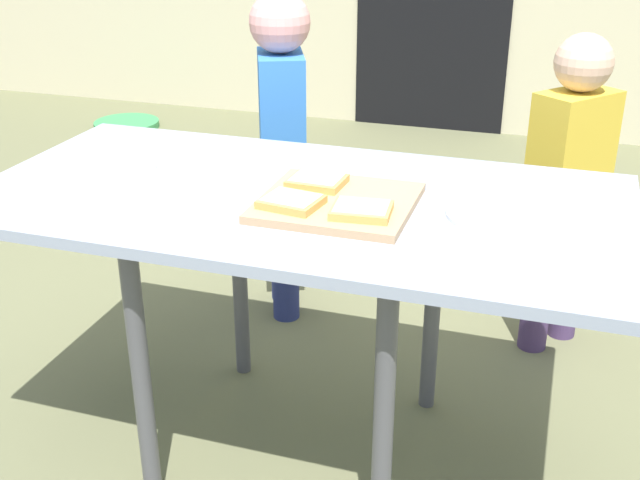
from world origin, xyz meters
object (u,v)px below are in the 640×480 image
plate_white_right (501,214)px  child_right (568,176)px  cutting_board (337,203)px  pizza_slice_near_left (291,201)px  pizza_slice_near_right (362,210)px  pizza_slice_far_left (317,181)px  child_left (282,134)px  garden_hose_coil (127,124)px  dining_table (298,221)px  plate_white_left (202,161)px

plate_white_right → child_right: (0.13, 0.74, -0.15)m
cutting_board → pizza_slice_near_left: (-0.08, -0.07, 0.02)m
pizza_slice_near_left → pizza_slice_near_right: 0.16m
pizza_slice_far_left → child_left: child_left is taller
child_left → garden_hose_coil: 2.57m
child_right → pizza_slice_near_right: bearing=-115.4°
plate_white_right → pizza_slice_near_right: bearing=-155.8°
pizza_slice_near_left → plate_white_right: size_ratio=0.58×
dining_table → plate_white_left: plate_white_left is taller
dining_table → plate_white_right: (0.46, 0.01, 0.07)m
plate_white_right → garden_hose_coil: size_ratio=0.60×
cutting_board → plate_white_right: (0.35, 0.05, -0.00)m
pizza_slice_near_left → child_left: bearing=111.8°
pizza_slice_near_right → pizza_slice_far_left: 0.20m
pizza_slice_far_left → dining_table: bearing=-146.5°
plate_white_left → plate_white_right: bearing=-9.7°
dining_table → child_right: bearing=51.7°
pizza_slice_near_right → plate_white_left: 0.56m
pizza_slice_near_left → garden_hose_coil: size_ratio=0.35×
pizza_slice_far_left → child_left: bearing=116.7°
pizza_slice_near_right → child_right: child_right is taller
pizza_slice_far_left → pizza_slice_near_right: bearing=-44.1°
plate_white_left → plate_white_right: size_ratio=1.00×
child_left → cutting_board: bearing=-61.2°
child_right → garden_hose_coil: bearing=145.8°
pizza_slice_near_right → child_right: 0.97m
pizza_slice_near_right → child_left: 0.95m
child_left → child_right: child_left is taller
pizza_slice_far_left → plate_white_right: size_ratio=0.54×
plate_white_left → garden_hose_coil: 3.00m
cutting_board → child_left: child_left is taller
pizza_slice_near_left → pizza_slice_near_right: bearing=-0.3°
cutting_board → pizza_slice_near_right: pizza_slice_near_right is taller
dining_table → garden_hose_coil: size_ratio=3.82×
pizza_slice_near_right → garden_hose_coil: pizza_slice_near_right is taller
pizza_slice_near_left → child_right: size_ratio=0.14×
pizza_slice_near_left → plate_white_right: (0.43, 0.12, -0.02)m
pizza_slice_near_left → pizza_slice_near_right: same height
plate_white_right → garden_hose_coil: (-2.46, 2.51, -0.70)m
plate_white_left → pizza_slice_near_right: bearing=-27.4°
cutting_board → garden_hose_coil: bearing=129.5°
pizza_slice_near_left → pizza_slice_near_right: (0.16, -0.00, 0.00)m
pizza_slice_near_left → child_left: size_ratio=0.13×
pizza_slice_near_right → plate_white_left: size_ratio=0.56×
garden_hose_coil → pizza_slice_near_right: bearing=-50.3°
plate_white_left → child_left: bearing=89.0°
dining_table → cutting_board: size_ratio=4.50×
pizza_slice_near_left → child_right: child_right is taller
pizza_slice_near_left → child_left: child_left is taller
dining_table → plate_white_left: size_ratio=6.33×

